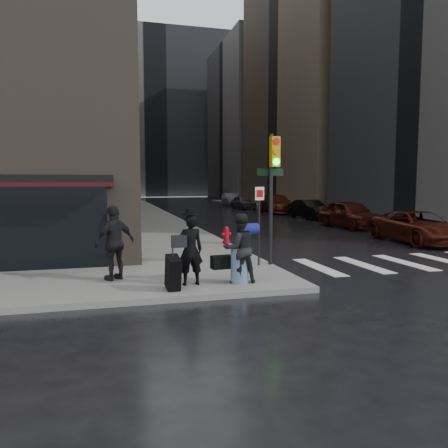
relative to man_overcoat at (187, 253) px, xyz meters
The scene contains 20 objects.
ground 1.82m from the man_overcoat, 43.09° to the left, with size 140.00×140.00×0.00m, color black.
sidewalk_left 28.09m from the man_overcoat, 87.70° to the left, with size 4.00×50.00×0.15m, color slate.
sidewalk_right 31.65m from the man_overcoat, 62.46° to the left, with size 3.00×50.00×0.15m, color slate.
crosswalk 8.92m from the man_overcoat, 13.40° to the left, with size 8.50×3.00×0.01m.
bldg_left_mid 43.86m from the man_overcoat, 106.91° to the left, with size 22.00×24.00×34.00m, color slate.
bldg_left_far 65.28m from the man_overcoat, 100.66° to the left, with size 22.00×20.00×26.00m, color brown.
bldg_right_mid 48.59m from the man_overcoat, 53.04° to the left, with size 22.00×22.00×38.00m, color #8C7156.
bldg_right_far 66.00m from the man_overcoat, 65.33° to the left, with size 22.00×20.00×25.00m, color slate.
bldg_distant 80.79m from the man_overcoat, 84.85° to the left, with size 40.00×12.00×32.00m, color slate.
man_overcoat is the anchor object (origin of this frame).
man_jeans 1.35m from the man_overcoat, ahead, with size 1.29×0.77×1.78m.
man_greycoat 2.07m from the man_overcoat, 145.55° to the left, with size 1.23×1.02×1.97m.
traffic_light 4.07m from the man_overcoat, 34.68° to the left, with size 1.00×0.52×4.03m.
fire_hydrant 7.66m from the man_overcoat, 67.48° to the left, with size 0.42×0.32×0.73m.
parked_car_0 13.13m from the man_overcoat, 27.77° to the left, with size 2.37×5.14×1.43m, color #42140D.
parked_car_1 17.48m from the man_overcoat, 46.35° to the left, with size 1.96×4.88×1.66m, color #3E130C.
parked_car_2 22.99m from the man_overcoat, 56.57° to the left, with size 1.51×4.34×1.43m, color black.
parked_car_3 28.65m from the man_overcoat, 63.86° to the left, with size 2.28×5.60×1.63m, color #42160D.
parked_car_4 34.26m from the man_overcoat, 70.29° to the left, with size 1.63×4.05×1.38m, color #3F3F44.
parked_car_5 40.62m from the man_overcoat, 72.70° to the left, with size 1.59×4.56×1.50m, color #47474C.
Camera 1 is at (-2.96, -11.55, 2.70)m, focal length 35.00 mm.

